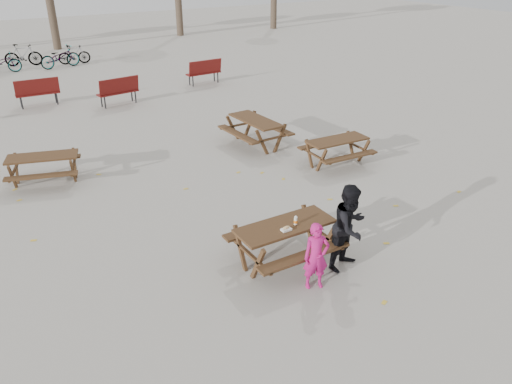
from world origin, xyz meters
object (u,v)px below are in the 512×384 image
food_tray (286,230)px  soda_bottle (296,221)px  adult (350,227)px  picnic_table_far (256,132)px  child (316,256)px  picnic_table_east (337,152)px  main_picnic_table (285,234)px  picnic_table_north (44,169)px

food_tray → soda_bottle: size_ratio=1.06×
adult → picnic_table_far: (1.77, 6.11, -0.40)m
soda_bottle → food_tray: bearing=-161.2°
child → soda_bottle: bearing=100.2°
child → adult: bearing=32.9°
picnic_table_east → adult: bearing=-124.8°
food_tray → picnic_table_east: size_ratio=0.11×
food_tray → picnic_table_far: 6.26m
main_picnic_table → adult: size_ratio=1.13×
main_picnic_table → soda_bottle: soda_bottle is taller
adult → picnic_table_east: size_ratio=0.97×
adult → picnic_table_far: bearing=57.8°
picnic_table_north → adult: bearing=-42.1°
picnic_table_north → picnic_table_far: (5.73, -0.45, 0.04)m
picnic_table_far → picnic_table_north: bearing=82.4°
adult → picnic_table_east: bearing=36.9°
adult → picnic_table_east: adult is taller
food_tray → adult: 1.12m
main_picnic_table → food_tray: 0.29m
adult → picnic_table_east: (2.85, 3.77, -0.44)m
food_tray → picnic_table_east: (3.85, 3.26, -0.44)m
main_picnic_table → picnic_table_north: size_ratio=1.10×
soda_bottle → picnic_table_east: size_ratio=0.10×
food_tray → soda_bottle: soda_bottle is taller
soda_bottle → picnic_table_far: 6.07m
picnic_table_east → soda_bottle: bearing=-136.2°
picnic_table_east → picnic_table_far: size_ratio=0.90×
picnic_table_east → picnic_table_far: picnic_table_far is taller
soda_bottle → picnic_table_north: bearing=118.4°
food_tray → picnic_table_east: food_tray is taller
main_picnic_table → picnic_table_far: size_ratio=0.99×
soda_bottle → child: 0.85m
picnic_table_north → picnic_table_far: bearing=12.3°
child → adult: adult is taller
adult → food_tray: bearing=136.9°
main_picnic_table → picnic_table_east: 4.86m
food_tray → picnic_table_far: food_tray is taller
food_tray → picnic_table_far: (2.77, 5.60, -0.40)m
picnic_table_north → picnic_table_far: size_ratio=0.89×
main_picnic_table → soda_bottle: bearing=-28.9°
food_tray → picnic_table_north: (-2.96, 6.05, -0.44)m
soda_bottle → picnic_table_east: (3.59, 3.17, -0.49)m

